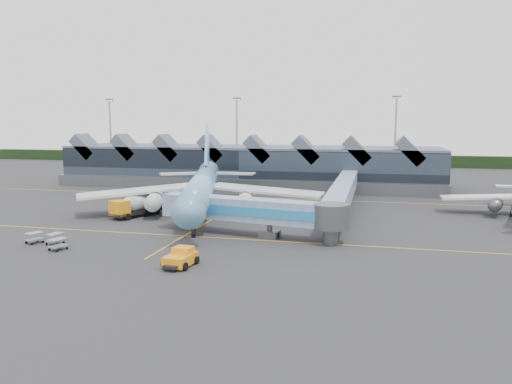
% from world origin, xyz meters
% --- Properties ---
extents(ground, '(260.00, 260.00, 0.00)m').
position_xyz_m(ground, '(0.00, 0.00, 0.00)').
color(ground, '#28282A').
rests_on(ground, ground).
extents(taxi_stripes, '(120.00, 60.00, 0.01)m').
position_xyz_m(taxi_stripes, '(0.00, 10.00, 0.01)').
color(taxi_stripes, orange).
rests_on(taxi_stripes, ground).
extents(tree_line_far, '(260.00, 4.00, 4.00)m').
position_xyz_m(tree_line_far, '(0.00, 110.00, 2.00)').
color(tree_line_far, black).
rests_on(tree_line_far, ground).
extents(terminal, '(90.00, 22.25, 12.52)m').
position_xyz_m(terminal, '(-5.07, 47.35, 4.88)').
color(terminal, black).
rests_on(terminal, ground).
extents(light_masts, '(132.40, 42.56, 22.45)m').
position_xyz_m(light_masts, '(21.00, 62.80, 12.49)').
color(light_masts, '#9DA0A5').
rests_on(light_masts, ground).
extents(main_airliner, '(40.49, 47.55, 15.55)m').
position_xyz_m(main_airliner, '(-3.49, 9.03, 4.57)').
color(main_airliner, '#6491CB').
rests_on(main_airliner, ground).
extents(jet_bridge, '(26.56, 8.51, 5.25)m').
position_xyz_m(jet_bridge, '(10.29, -5.96, 3.44)').
color(jet_bridge, '#7392C0').
rests_on(jet_bridge, ground).
extents(fuel_truck, '(5.80, 10.17, 3.46)m').
position_xyz_m(fuel_truck, '(-12.69, 3.90, 1.94)').
color(fuel_truck, black).
rests_on(fuel_truck, ground).
extents(pushback_tug, '(3.24, 4.70, 1.98)m').
position_xyz_m(pushback_tug, '(4.97, -21.52, 0.89)').
color(pushback_tug, orange).
rests_on(pushback_tug, ground).
extents(baggage_carts, '(6.96, 4.70, 1.40)m').
position_xyz_m(baggage_carts, '(-14.38, -17.09, 0.79)').
color(baggage_carts, '#9B9DA3').
rests_on(baggage_carts, ground).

